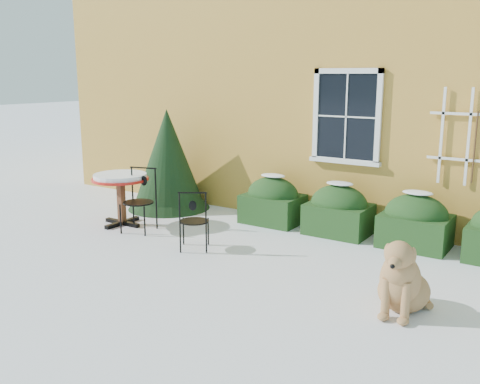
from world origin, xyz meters
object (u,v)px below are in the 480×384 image
Objects in this scene: patio_chair_far at (139,200)px; dog at (402,282)px; evergreen_shrub at (168,169)px; bistro_table at (120,182)px; patio_chair_near at (194,220)px.

patio_chair_far is 4.91m from dog.
evergreen_shrub is 1.66m from patio_chair_far.
evergreen_shrub is 1.90× the size of dog.
bistro_table is at bearing 167.71° from dog.
evergreen_shrub is at bearing -73.49° from patio_chair_near.
bistro_table is at bearing -85.84° from evergreen_shrub.
bistro_table is 2.05m from patio_chair_near.
patio_chair_far is (0.65, -1.51, -0.26)m from evergreen_shrub.
evergreen_shrub reaches higher than patio_chair_near.
evergreen_shrub is 2.79m from patio_chair_near.
patio_chair_near is at bearing -11.27° from bistro_table.
bistro_table is 0.96× the size of dog.
bistro_table is 1.06× the size of patio_chair_near.
patio_chair_far is at bearing -44.49° from patio_chair_near.
evergreen_shrub reaches higher than bistro_table.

